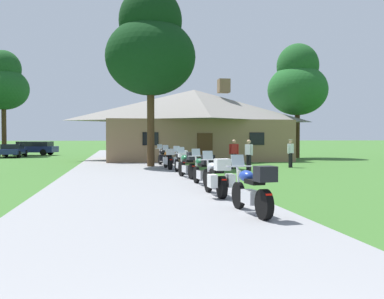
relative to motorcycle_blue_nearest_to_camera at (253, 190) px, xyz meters
The scene contains 18 objects.
ground_plane 12.73m from the motorcycle_blue_nearest_to_camera, 99.99° to the left, with size 500.00×500.00×0.00m, color #386628.
asphalt_driveway 10.77m from the motorcycle_blue_nearest_to_camera, 101.84° to the left, with size 6.40×80.00×0.06m, color gray.
motorcycle_blue_nearest_to_camera is the anchor object (origin of this frame).
motorcycle_silver_second_in_row 3.00m from the motorcycle_blue_nearest_to_camera, 91.94° to the left, with size 0.77×2.08×1.30m.
motorcycle_green_third_in_row 5.74m from the motorcycle_blue_nearest_to_camera, 89.62° to the left, with size 0.66×2.08×1.30m.
motorcycle_green_fourth_in_row 8.64m from the motorcycle_blue_nearest_to_camera, 90.19° to the left, with size 0.78×2.07×1.30m.
motorcycle_black_fifth_in_row 11.10m from the motorcycle_blue_nearest_to_camera, 89.91° to the left, with size 0.66×2.08×1.30m.
motorcycle_orange_sixth_in_row 13.77m from the motorcycle_blue_nearest_to_camera, 90.93° to the left, with size 0.77×2.08×1.30m.
motorcycle_black_farthest_in_row 16.79m from the motorcycle_blue_nearest_to_camera, 90.56° to the left, with size 0.90×2.08×1.30m.
stone_lodge 24.62m from the motorcycle_blue_nearest_to_camera, 82.74° to the left, with size 14.47×9.04×6.53m.
bystander_white_shirt_near_lodge 16.30m from the motorcycle_blue_nearest_to_camera, 63.90° to the left, with size 0.47×0.39×1.69m.
bystander_white_shirt_beside_signpost 13.33m from the motorcycle_blue_nearest_to_camera, 72.65° to the left, with size 0.37×0.49×1.67m.
bystander_red_shirt_by_tree 14.59m from the motorcycle_blue_nearest_to_camera, 75.91° to the left, with size 0.55×0.25×1.67m.
tree_by_lodge_front 17.53m from the motorcycle_blue_nearest_to_camera, 93.52° to the left, with size 5.35×5.35×10.70m.
tree_right_of_lodge 29.06m from the motorcycle_blue_nearest_to_camera, 63.98° to the left, with size 5.16×5.16×9.94m.
tree_left_far 37.27m from the motorcycle_blue_nearest_to_camera, 111.97° to the left, with size 4.74×4.74×10.16m.
parked_navy_suv_far_left 37.28m from the motorcycle_blue_nearest_to_camera, 107.66° to the left, with size 4.91×2.90×1.40m.
parked_navy_sedan_far_left 33.72m from the motorcycle_blue_nearest_to_camera, 111.52° to the left, with size 1.94×4.22×1.20m.
Camera 1 is at (-0.73, -1.35, 1.76)m, focal length 39.22 mm.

